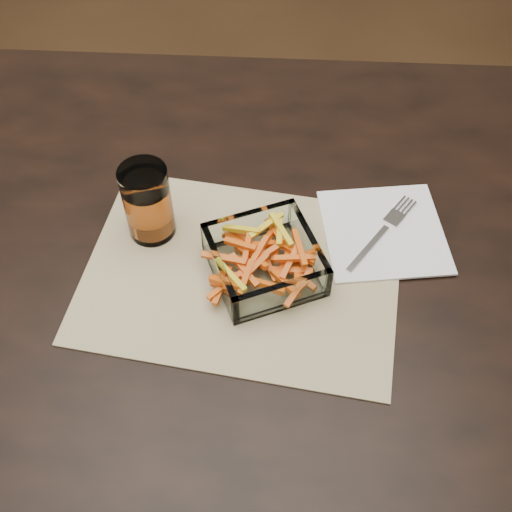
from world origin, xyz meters
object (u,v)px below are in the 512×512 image
(glass_bowl, at_px, (265,262))
(tumbler, at_px, (148,204))
(dining_table, at_px, (213,269))
(fork, at_px, (383,231))

(glass_bowl, xyz_separation_m, tumbler, (-0.17, 0.07, 0.03))
(tumbler, bearing_deg, glass_bowl, -21.80)
(dining_table, bearing_deg, tumbler, 177.09)
(tumbler, height_order, fork, tumbler)
(dining_table, relative_size, glass_bowl, 8.45)
(dining_table, xyz_separation_m, tumbler, (-0.09, 0.00, 0.15))
(glass_bowl, distance_m, fork, 0.19)
(tumbler, bearing_deg, dining_table, -2.91)
(dining_table, relative_size, tumbler, 12.94)
(dining_table, distance_m, tumbler, 0.17)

